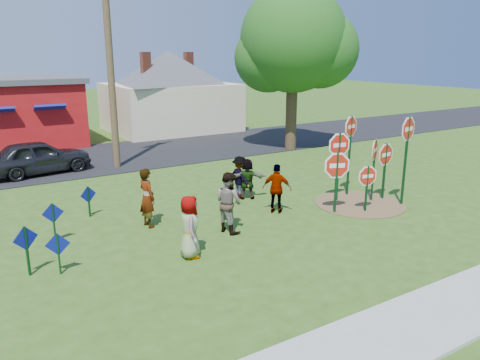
{
  "coord_description": "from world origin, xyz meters",
  "views": [
    {
      "loc": [
        -7.58,
        -12.3,
        5.26
      ],
      "look_at": [
        0.48,
        0.68,
        1.08
      ],
      "focal_mm": 35.0,
      "sensor_mm": 36.0,
      "label": 1
    }
  ],
  "objects_px": {
    "stop_sign_b": "(350,135)",
    "stop_sign_d": "(375,155)",
    "person_b": "(147,198)",
    "stop_sign_a": "(337,170)",
    "utility_pole": "(109,51)",
    "suv": "(38,157)",
    "leafy_tree": "(295,45)",
    "stop_sign_c": "(407,140)",
    "person_a": "(190,227)"
  },
  "relations": [
    {
      "from": "suv",
      "to": "stop_sign_a",
      "type": "bearing_deg",
      "value": -153.55
    },
    {
      "from": "person_b",
      "to": "leafy_tree",
      "type": "height_order",
      "value": "leafy_tree"
    },
    {
      "from": "stop_sign_c",
      "to": "person_a",
      "type": "height_order",
      "value": "stop_sign_c"
    },
    {
      "from": "stop_sign_a",
      "to": "utility_pole",
      "type": "distance_m",
      "value": 11.75
    },
    {
      "from": "stop_sign_d",
      "to": "person_b",
      "type": "distance_m",
      "value": 8.15
    },
    {
      "from": "leafy_tree",
      "to": "person_b",
      "type": "bearing_deg",
      "value": -147.58
    },
    {
      "from": "stop_sign_c",
      "to": "person_b",
      "type": "bearing_deg",
      "value": 150.82
    },
    {
      "from": "stop_sign_c",
      "to": "person_a",
      "type": "distance_m",
      "value": 8.48
    },
    {
      "from": "stop_sign_b",
      "to": "leafy_tree",
      "type": "height_order",
      "value": "leafy_tree"
    },
    {
      "from": "person_a",
      "to": "suv",
      "type": "bearing_deg",
      "value": 27.72
    },
    {
      "from": "stop_sign_b",
      "to": "stop_sign_c",
      "type": "distance_m",
      "value": 2.06
    },
    {
      "from": "person_b",
      "to": "leafy_tree",
      "type": "distance_m",
      "value": 14.16
    },
    {
      "from": "stop_sign_b",
      "to": "stop_sign_d",
      "type": "height_order",
      "value": "stop_sign_b"
    },
    {
      "from": "stop_sign_d",
      "to": "person_a",
      "type": "height_order",
      "value": "stop_sign_d"
    },
    {
      "from": "stop_sign_d",
      "to": "utility_pole",
      "type": "xyz_separation_m",
      "value": [
        -6.31,
        9.98,
        3.6
      ]
    },
    {
      "from": "utility_pole",
      "to": "stop_sign_b",
      "type": "bearing_deg",
      "value": -55.86
    },
    {
      "from": "person_b",
      "to": "stop_sign_a",
      "type": "bearing_deg",
      "value": -117.79
    },
    {
      "from": "stop_sign_a",
      "to": "person_a",
      "type": "xyz_separation_m",
      "value": [
        -5.72,
        -0.62,
        -0.65
      ]
    },
    {
      "from": "person_a",
      "to": "leafy_tree",
      "type": "distance_m",
      "value": 15.66
    },
    {
      "from": "stop_sign_b",
      "to": "person_b",
      "type": "height_order",
      "value": "stop_sign_b"
    },
    {
      "from": "person_b",
      "to": "leafy_tree",
      "type": "relative_size",
      "value": 0.21
    },
    {
      "from": "person_b",
      "to": "utility_pole",
      "type": "bearing_deg",
      "value": -18.88
    },
    {
      "from": "person_a",
      "to": "utility_pole",
      "type": "height_order",
      "value": "utility_pole"
    },
    {
      "from": "stop_sign_a",
      "to": "person_b",
      "type": "relative_size",
      "value": 1.21
    },
    {
      "from": "stop_sign_b",
      "to": "utility_pole",
      "type": "bearing_deg",
      "value": 109.08
    },
    {
      "from": "stop_sign_b",
      "to": "utility_pole",
      "type": "distance_m",
      "value": 11.25
    },
    {
      "from": "stop_sign_b",
      "to": "stop_sign_d",
      "type": "xyz_separation_m",
      "value": [
        0.23,
        -1.01,
        -0.59
      ]
    },
    {
      "from": "utility_pole",
      "to": "leafy_tree",
      "type": "distance_m",
      "value": 9.74
    },
    {
      "from": "person_a",
      "to": "person_b",
      "type": "xyz_separation_m",
      "value": [
        -0.12,
        2.74,
        0.09
      ]
    },
    {
      "from": "stop_sign_d",
      "to": "utility_pole",
      "type": "distance_m",
      "value": 12.34
    },
    {
      "from": "stop_sign_a",
      "to": "person_b",
      "type": "bearing_deg",
      "value": -177.43
    },
    {
      "from": "stop_sign_b",
      "to": "leafy_tree",
      "type": "distance_m",
      "value": 9.37
    },
    {
      "from": "stop_sign_a",
      "to": "leafy_tree",
      "type": "height_order",
      "value": "leafy_tree"
    },
    {
      "from": "stop_sign_b",
      "to": "utility_pole",
      "type": "relative_size",
      "value": 0.31
    },
    {
      "from": "suv",
      "to": "leafy_tree",
      "type": "height_order",
      "value": "leafy_tree"
    },
    {
      "from": "stop_sign_a",
      "to": "suv",
      "type": "bearing_deg",
      "value": 147.52
    },
    {
      "from": "stop_sign_a",
      "to": "leafy_tree",
      "type": "relative_size",
      "value": 0.26
    },
    {
      "from": "utility_pole",
      "to": "leafy_tree",
      "type": "relative_size",
      "value": 1.16
    },
    {
      "from": "stop_sign_a",
      "to": "person_b",
      "type": "height_order",
      "value": "stop_sign_a"
    },
    {
      "from": "stop_sign_a",
      "to": "stop_sign_b",
      "type": "relative_size",
      "value": 0.71
    },
    {
      "from": "stop_sign_d",
      "to": "person_b",
      "type": "height_order",
      "value": "stop_sign_d"
    },
    {
      "from": "stop_sign_a",
      "to": "suv",
      "type": "distance_m",
      "value": 13.24
    },
    {
      "from": "stop_sign_a",
      "to": "suv",
      "type": "relative_size",
      "value": 0.51
    },
    {
      "from": "stop_sign_b",
      "to": "leafy_tree",
      "type": "xyz_separation_m",
      "value": [
        3.61,
        7.99,
        3.32
      ]
    },
    {
      "from": "stop_sign_c",
      "to": "leafy_tree",
      "type": "bearing_deg",
      "value": 62.84
    },
    {
      "from": "person_a",
      "to": "leafy_tree",
      "type": "height_order",
      "value": "leafy_tree"
    },
    {
      "from": "person_a",
      "to": "person_b",
      "type": "relative_size",
      "value": 0.91
    },
    {
      "from": "stop_sign_a",
      "to": "suv",
      "type": "height_order",
      "value": "stop_sign_a"
    },
    {
      "from": "utility_pole",
      "to": "leafy_tree",
      "type": "xyz_separation_m",
      "value": [
        9.69,
        -0.98,
        0.31
      ]
    },
    {
      "from": "suv",
      "to": "utility_pole",
      "type": "relative_size",
      "value": 0.44
    }
  ]
}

